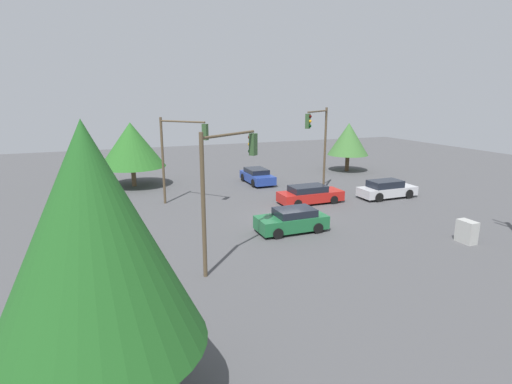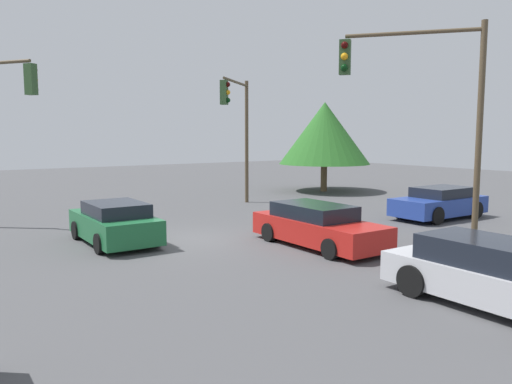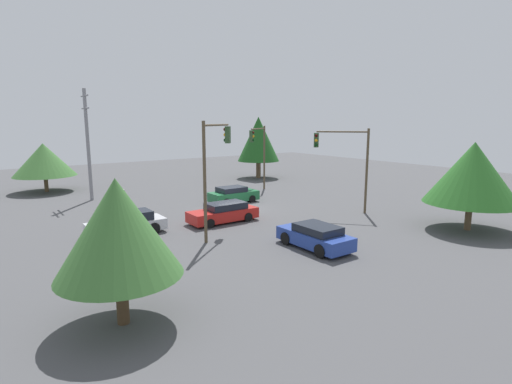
{
  "view_description": "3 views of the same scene",
  "coord_description": "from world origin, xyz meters",
  "px_view_note": "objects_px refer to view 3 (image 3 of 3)",
  "views": [
    {
      "loc": [
        21.63,
        -10.84,
        7.64
      ],
      "look_at": [
        -2.83,
        -1.15,
        1.26
      ],
      "focal_mm": 28.0,
      "sensor_mm": 36.0,
      "label": 1
    },
    {
      "loc": [
        7.19,
        14.73,
        3.46
      ],
      "look_at": [
        -3.16,
        -0.41,
        1.36
      ],
      "focal_mm": 35.0,
      "sensor_mm": 36.0,
      "label": 2
    },
    {
      "loc": [
        -25.51,
        16.56,
        6.71
      ],
      "look_at": [
        -2.54,
        0.11,
        1.66
      ],
      "focal_mm": 28.0,
      "sensor_mm": 36.0,
      "label": 3
    }
  ],
  "objects_px": {
    "sedan_silver": "(127,224)",
    "traffic_signal_cross": "(259,147)",
    "electrical_cabinet": "(120,196)",
    "traffic_signal_main": "(346,155)",
    "sedan_red": "(224,213)",
    "traffic_signal_aux": "(214,158)",
    "sedan_green": "(233,195)",
    "sedan_blue": "(315,236)"
  },
  "relations": [
    {
      "from": "sedan_green",
      "to": "sedan_red",
      "type": "relative_size",
      "value": 0.86
    },
    {
      "from": "sedan_silver",
      "to": "sedan_green",
      "type": "height_order",
      "value": "sedan_silver"
    },
    {
      "from": "sedan_blue",
      "to": "traffic_signal_aux",
      "type": "xyz_separation_m",
      "value": [
        5.26,
        3.06,
        3.95
      ]
    },
    {
      "from": "traffic_signal_aux",
      "to": "sedan_green",
      "type": "bearing_deg",
      "value": 11.99
    },
    {
      "from": "traffic_signal_main",
      "to": "electrical_cabinet",
      "type": "bearing_deg",
      "value": 3.26
    },
    {
      "from": "traffic_signal_cross",
      "to": "electrical_cabinet",
      "type": "height_order",
      "value": "traffic_signal_cross"
    },
    {
      "from": "traffic_signal_aux",
      "to": "electrical_cabinet",
      "type": "distance_m",
      "value": 13.29
    },
    {
      "from": "sedan_red",
      "to": "sedan_green",
      "type": "bearing_deg",
      "value": -38.15
    },
    {
      "from": "sedan_blue",
      "to": "sedan_green",
      "type": "distance_m",
      "value": 13.08
    },
    {
      "from": "sedan_blue",
      "to": "traffic_signal_main",
      "type": "distance_m",
      "value": 9.88
    },
    {
      "from": "sedan_silver",
      "to": "sedan_green",
      "type": "distance_m",
      "value": 11.09
    },
    {
      "from": "sedan_blue",
      "to": "electrical_cabinet",
      "type": "xyz_separation_m",
      "value": [
        17.81,
        4.87,
        -0.04
      ]
    },
    {
      "from": "sedan_silver",
      "to": "sedan_green",
      "type": "xyz_separation_m",
      "value": [
        4.31,
        -10.22,
        -0.01
      ]
    },
    {
      "from": "sedan_silver",
      "to": "traffic_signal_cross",
      "type": "xyz_separation_m",
      "value": [
        7.32,
        -15.1,
        3.61
      ]
    },
    {
      "from": "sedan_blue",
      "to": "sedan_red",
      "type": "distance_m",
      "value": 7.73
    },
    {
      "from": "electrical_cabinet",
      "to": "sedan_green",
      "type": "bearing_deg",
      "value": -122.98
    },
    {
      "from": "sedan_green",
      "to": "sedan_red",
      "type": "distance_m",
      "value": 6.47
    },
    {
      "from": "electrical_cabinet",
      "to": "traffic_signal_main",
      "type": "bearing_deg",
      "value": -135.5
    },
    {
      "from": "sedan_red",
      "to": "electrical_cabinet",
      "type": "distance_m",
      "value": 10.84
    },
    {
      "from": "traffic_signal_aux",
      "to": "sedan_silver",
      "type": "bearing_deg",
      "value": 103.74
    },
    {
      "from": "sedan_blue",
      "to": "traffic_signal_cross",
      "type": "bearing_deg",
      "value": 63.62
    },
    {
      "from": "sedan_green",
      "to": "sedan_red",
      "type": "height_order",
      "value": "sedan_green"
    },
    {
      "from": "sedan_red",
      "to": "traffic_signal_aux",
      "type": "relative_size",
      "value": 0.7
    },
    {
      "from": "sedan_silver",
      "to": "electrical_cabinet",
      "type": "height_order",
      "value": "sedan_silver"
    },
    {
      "from": "sedan_red",
      "to": "electrical_cabinet",
      "type": "xyz_separation_m",
      "value": [
        10.15,
        3.81,
        -0.03
      ]
    },
    {
      "from": "electrical_cabinet",
      "to": "sedan_blue",
      "type": "bearing_deg",
      "value": -164.71
    },
    {
      "from": "traffic_signal_main",
      "to": "traffic_signal_cross",
      "type": "xyz_separation_m",
      "value": [
        10.79,
        -0.08,
        0.04
      ]
    },
    {
      "from": "sedan_silver",
      "to": "traffic_signal_aux",
      "type": "xyz_separation_m",
      "value": [
        -3.18,
        -4.23,
        3.93
      ]
    },
    {
      "from": "sedan_green",
      "to": "traffic_signal_main",
      "type": "relative_size",
      "value": 0.65
    },
    {
      "from": "sedan_red",
      "to": "electrical_cabinet",
      "type": "relative_size",
      "value": 3.89
    },
    {
      "from": "sedan_silver",
      "to": "sedan_red",
      "type": "distance_m",
      "value": 6.27
    },
    {
      "from": "sedan_green",
      "to": "electrical_cabinet",
      "type": "bearing_deg",
      "value": -122.98
    },
    {
      "from": "electrical_cabinet",
      "to": "sedan_red",
      "type": "bearing_deg",
      "value": -159.44
    },
    {
      "from": "sedan_green",
      "to": "electrical_cabinet",
      "type": "height_order",
      "value": "sedan_green"
    },
    {
      "from": "traffic_signal_main",
      "to": "electrical_cabinet",
      "type": "distance_m",
      "value": 18.36
    },
    {
      "from": "traffic_signal_aux",
      "to": "sedan_blue",
      "type": "bearing_deg",
      "value": -99.13
    },
    {
      "from": "traffic_signal_cross",
      "to": "traffic_signal_aux",
      "type": "xyz_separation_m",
      "value": [
        -10.5,
        10.88,
        0.32
      ]
    },
    {
      "from": "traffic_signal_cross",
      "to": "electrical_cabinet",
      "type": "relative_size",
      "value": 5.13
    },
    {
      "from": "traffic_signal_cross",
      "to": "traffic_signal_aux",
      "type": "height_order",
      "value": "traffic_signal_aux"
    },
    {
      "from": "sedan_blue",
      "to": "traffic_signal_cross",
      "type": "xyz_separation_m",
      "value": [
        15.76,
        -7.82,
        3.63
      ]
    },
    {
      "from": "sedan_silver",
      "to": "sedan_red",
      "type": "xyz_separation_m",
      "value": [
        -0.78,
        -6.22,
        -0.03
      ]
    },
    {
      "from": "traffic_signal_aux",
      "to": "electrical_cabinet",
      "type": "bearing_deg",
      "value": 58.89
    }
  ]
}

